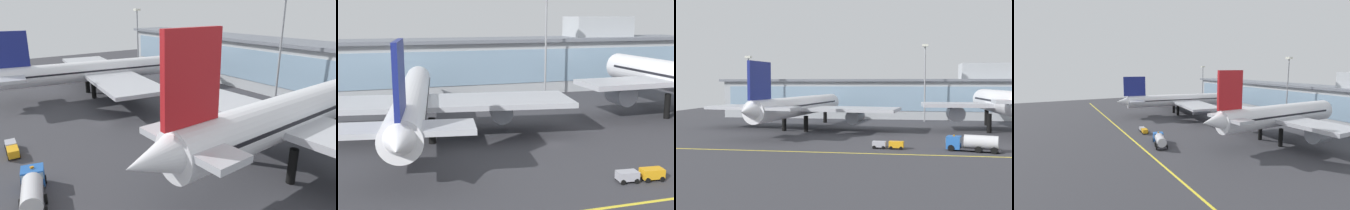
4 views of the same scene
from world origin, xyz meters
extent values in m
plane|color=#38383D|center=(0.00, 0.00, 0.00)|extent=(180.00, 180.00, 0.00)
cube|color=yellow|center=(0.00, -22.00, 0.01)|extent=(144.00, 0.50, 0.01)
cube|color=#ADB2B7|center=(0.00, 47.30, 6.19)|extent=(110.08, 12.00, 12.38)
cube|color=#84A3BC|center=(0.00, 41.25, 6.81)|extent=(105.67, 0.20, 7.93)
cube|color=slate|center=(0.00, 47.30, 12.78)|extent=(113.08, 14.00, 0.80)
cube|color=#ADB2B7|center=(33.02, 49.30, 15.38)|extent=(16.00, 10.00, 6.00)
cylinder|color=black|center=(-22.90, 6.59, 1.94)|extent=(1.10, 1.10, 3.88)
cylinder|color=black|center=(-17.14, 5.76, 1.94)|extent=(1.10, 1.10, 3.88)
cylinder|color=black|center=(-16.87, 28.20, 1.94)|extent=(1.10, 1.10, 3.88)
cylinder|color=white|center=(-19.47, 10.01, 6.07)|extent=(11.65, 48.56, 4.85)
cone|color=white|center=(-15.85, 35.38, 6.07)|extent=(5.18, 4.98, 4.61)
cone|color=white|center=(-23.14, -15.61, 6.43)|extent=(4.84, 5.87, 4.12)
cube|color=#84A3BC|center=(-16.33, 32.03, 6.92)|extent=(4.08, 3.88, 1.46)
cube|color=black|center=(-19.47, 10.01, 6.43)|extent=(10.60, 40.91, 0.39)
cube|color=#B7BAC1|center=(-19.47, 10.01, 5.46)|extent=(50.71, 18.50, 0.78)
cylinder|color=#999EA8|center=(-5.49, 9.77, 3.54)|extent=(4.25, 6.70, 3.40)
cube|color=navy|center=(-22.48, -11.06, 12.37)|extent=(1.81, 8.70, 7.76)
cube|color=#B7BAC1|center=(-22.48, -11.06, 6.79)|extent=(16.45, 7.51, 0.62)
cylinder|color=black|center=(26.56, 9.64, 2.32)|extent=(1.10, 1.10, 4.64)
cylinder|color=black|center=(29.48, 27.61, 2.32)|extent=(1.10, 1.10, 4.64)
cylinder|color=silver|center=(29.94, 12.86, 7.24)|extent=(7.00, 39.01, 5.80)
cone|color=silver|center=(29.28, 34.01, 7.24)|extent=(5.67, 5.38, 5.51)
cube|color=#84A3BC|center=(29.38, 30.72, 8.26)|extent=(4.47, 4.19, 1.74)
cube|color=black|center=(29.94, 12.86, 7.68)|extent=(6.87, 32.80, 0.46)
cube|color=#B7BAC1|center=(29.94, 12.86, 6.52)|extent=(38.06, 10.50, 0.93)
cylinder|color=#999EA8|center=(19.32, 13.92, 4.23)|extent=(4.21, 5.17, 4.06)
cylinder|color=black|center=(6.20, -16.03, 0.30)|extent=(0.61, 0.25, 0.60)
cylinder|color=black|center=(6.07, -17.52, 0.30)|extent=(0.61, 0.25, 0.60)
cylinder|color=black|center=(4.38, -15.87, 0.30)|extent=(0.61, 0.25, 0.60)
cylinder|color=black|center=(4.26, -17.37, 0.30)|extent=(0.61, 0.25, 0.60)
cube|color=orange|center=(5.23, -16.70, 0.85)|extent=(2.72, 1.72, 1.10)
cylinder|color=black|center=(3.04, -15.76, 0.30)|extent=(0.61, 0.23, 0.60)
cylinder|color=black|center=(2.91, -17.25, 0.30)|extent=(0.61, 0.23, 0.60)
cylinder|color=black|center=(1.36, -15.61, 0.30)|extent=(0.61, 0.23, 0.60)
cylinder|color=black|center=(1.24, -17.11, 0.30)|extent=(0.61, 0.23, 0.60)
cube|color=#A8A8B2|center=(2.14, -16.43, 0.80)|extent=(2.52, 1.70, 1.00)
cube|color=#2D2D33|center=(3.63, -16.56, 0.45)|extent=(0.61, 0.15, 0.08)
cylinder|color=gray|center=(12.76, 35.59, 11.48)|extent=(0.44, 0.44, 22.96)
camera|label=1|loc=(52.27, -23.06, 21.15)|focal=33.44mm
camera|label=2|loc=(-25.18, -58.71, 18.84)|focal=47.70mm
camera|label=3|loc=(6.56, -87.99, 11.88)|focal=42.36mm
camera|label=4|loc=(78.88, -41.91, 20.20)|focal=27.71mm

